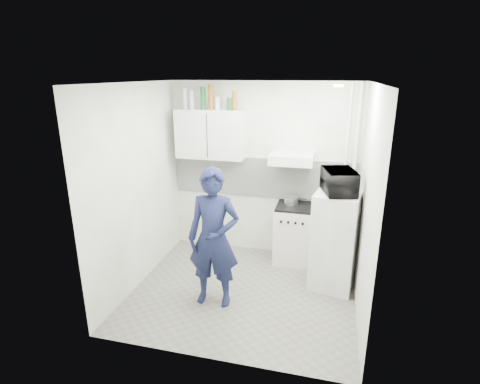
# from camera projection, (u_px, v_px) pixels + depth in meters

# --- Properties ---
(floor) EXTENTS (2.80, 2.80, 0.00)m
(floor) POSITION_uv_depth(u_px,v_px,m) (243.00, 291.00, 4.85)
(floor) COLOR slate
(floor) RESTS_ON ground
(ceiling) EXTENTS (2.80, 2.80, 0.00)m
(ceiling) POSITION_uv_depth(u_px,v_px,m) (244.00, 83.00, 4.06)
(ceiling) COLOR white
(ceiling) RESTS_ON wall_back
(wall_back) EXTENTS (2.80, 0.00, 2.80)m
(wall_back) POSITION_uv_depth(u_px,v_px,m) (263.00, 171.00, 5.61)
(wall_back) COLOR white
(wall_back) RESTS_ON floor
(wall_left) EXTENTS (0.00, 2.60, 2.60)m
(wall_left) POSITION_uv_depth(u_px,v_px,m) (137.00, 188.00, 4.78)
(wall_left) COLOR white
(wall_left) RESTS_ON floor
(wall_right) EXTENTS (0.00, 2.60, 2.60)m
(wall_right) POSITION_uv_depth(u_px,v_px,m) (366.00, 206.00, 4.13)
(wall_right) COLOR white
(wall_right) RESTS_ON floor
(person) EXTENTS (0.64, 0.43, 1.70)m
(person) POSITION_uv_depth(u_px,v_px,m) (214.00, 238.00, 4.39)
(person) COLOR #141A3A
(person) RESTS_ON floor
(stove) EXTENTS (0.53, 0.53, 0.85)m
(stove) POSITION_uv_depth(u_px,v_px,m) (293.00, 234.00, 5.53)
(stove) COLOR silver
(stove) RESTS_ON floor
(fridge) EXTENTS (0.62, 0.62, 1.29)m
(fridge) POSITION_uv_depth(u_px,v_px,m) (334.00, 241.00, 4.79)
(fridge) COLOR white
(fridge) RESTS_ON floor
(stove_top) EXTENTS (0.51, 0.51, 0.03)m
(stove_top) POSITION_uv_depth(u_px,v_px,m) (294.00, 207.00, 5.40)
(stove_top) COLOR black
(stove_top) RESTS_ON stove
(saucepan) EXTENTS (0.20, 0.20, 0.11)m
(saucepan) POSITION_uv_depth(u_px,v_px,m) (291.00, 200.00, 5.44)
(saucepan) COLOR silver
(saucepan) RESTS_ON stove_top
(microwave) EXTENTS (0.60, 0.48, 0.29)m
(microwave) POSITION_uv_depth(u_px,v_px,m) (339.00, 182.00, 4.55)
(microwave) COLOR black
(microwave) RESTS_ON fridge
(bottle_a) EXTENTS (0.07, 0.07, 0.30)m
(bottle_a) POSITION_uv_depth(u_px,v_px,m) (185.00, 98.00, 5.39)
(bottle_a) COLOR #B2B7BC
(bottle_a) RESTS_ON upper_cabinet
(bottle_b) EXTENTS (0.07, 0.07, 0.26)m
(bottle_b) POSITION_uv_depth(u_px,v_px,m) (192.00, 100.00, 5.37)
(bottle_b) COLOR #B2B7BC
(bottle_b) RESTS_ON upper_cabinet
(bottle_c) EXTENTS (0.08, 0.08, 0.32)m
(bottle_c) POSITION_uv_depth(u_px,v_px,m) (203.00, 98.00, 5.33)
(bottle_c) COLOR #144C1E
(bottle_c) RESTS_ON upper_cabinet
(bottle_d) EXTENTS (0.08, 0.08, 0.35)m
(bottle_d) POSITION_uv_depth(u_px,v_px,m) (211.00, 97.00, 5.29)
(bottle_d) COLOR brown
(bottle_d) RESTS_ON upper_cabinet
(canister_a) EXTENTS (0.07, 0.07, 0.18)m
(canister_a) POSITION_uv_depth(u_px,v_px,m) (217.00, 103.00, 5.30)
(canister_a) COLOR #B2B7BC
(canister_a) RESTS_ON upper_cabinet
(canister_b) EXTENTS (0.09, 0.09, 0.17)m
(canister_b) POSITION_uv_depth(u_px,v_px,m) (230.00, 104.00, 5.26)
(canister_b) COLOR #144C1E
(canister_b) RESTS_ON upper_cabinet
(bottle_e) EXTENTS (0.06, 0.06, 0.26)m
(bottle_e) POSITION_uv_depth(u_px,v_px,m) (235.00, 101.00, 5.23)
(bottle_e) COLOR brown
(bottle_e) RESTS_ON upper_cabinet
(upper_cabinet) EXTENTS (1.00, 0.35, 0.70)m
(upper_cabinet) POSITION_uv_depth(u_px,v_px,m) (211.00, 134.00, 5.46)
(upper_cabinet) COLOR white
(upper_cabinet) RESTS_ON wall_back
(range_hood) EXTENTS (0.60, 0.50, 0.14)m
(range_hood) POSITION_uv_depth(u_px,v_px,m) (292.00, 158.00, 5.20)
(range_hood) COLOR silver
(range_hood) RESTS_ON wall_back
(backsplash) EXTENTS (2.74, 0.03, 0.60)m
(backsplash) POSITION_uv_depth(u_px,v_px,m) (263.00, 177.00, 5.63)
(backsplash) COLOR white
(backsplash) RESTS_ON wall_back
(pipe_a) EXTENTS (0.05, 0.05, 2.60)m
(pipe_a) POSITION_uv_depth(u_px,v_px,m) (353.00, 178.00, 5.24)
(pipe_a) COLOR silver
(pipe_a) RESTS_ON floor
(pipe_b) EXTENTS (0.04, 0.04, 2.60)m
(pipe_b) POSITION_uv_depth(u_px,v_px,m) (344.00, 177.00, 5.27)
(pipe_b) COLOR silver
(pipe_b) RESTS_ON floor
(ceiling_spot_fixture) EXTENTS (0.10, 0.10, 0.02)m
(ceiling_spot_fixture) POSITION_uv_depth(u_px,v_px,m) (338.00, 86.00, 4.02)
(ceiling_spot_fixture) COLOR white
(ceiling_spot_fixture) RESTS_ON ceiling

